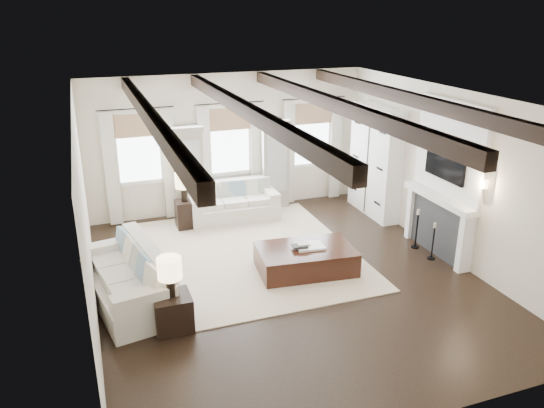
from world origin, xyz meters
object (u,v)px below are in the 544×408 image
object	(u,v)px
ottoman	(306,259)
sofa_left	(131,281)
sofa_back	(233,204)
side_table_front	(173,312)
side_table_back	(186,214)

from	to	relation	value
ottoman	sofa_left	bearing A→B (deg)	-173.32
sofa_back	side_table_front	bearing A→B (deg)	-117.23
ottoman	side_table_back	size ratio (longest dim) A/B	2.79
sofa_back	side_table_front	size ratio (longest dim) A/B	3.65
sofa_back	sofa_left	world-z (taller)	sofa_left
sofa_left	sofa_back	bearing A→B (deg)	49.64
sofa_back	side_table_back	size ratio (longest dim) A/B	3.25
sofa_left	ottoman	bearing A→B (deg)	0.96
sofa_back	side_table_front	distance (m)	4.49
sofa_left	side_table_back	size ratio (longest dim) A/B	3.85
sofa_back	ottoman	size ratio (longest dim) A/B	1.17
sofa_left	side_table_back	xyz separation A→B (m)	(1.43, 2.80, -0.08)
sofa_back	side_table_front	world-z (taller)	sofa_back
side_table_front	side_table_back	bearing A→B (deg)	76.17
ottoman	side_table_front	bearing A→B (deg)	-152.46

